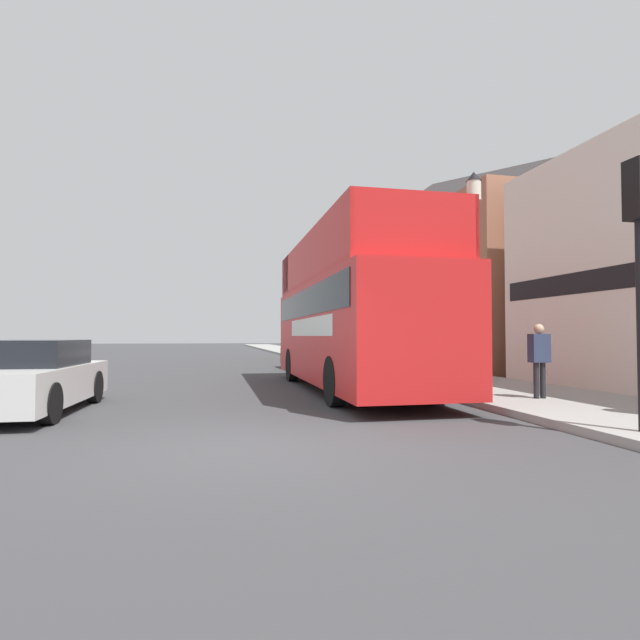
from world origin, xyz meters
TOP-DOWN VIEW (x-y plane):
  - ground_plane at (0.00, 21.00)m, footprint 144.00×144.00m
  - sidewalk at (6.82, 18.00)m, footprint 3.82×108.00m
  - brick_terrace_rear at (11.73, 18.91)m, footprint 6.00×20.94m
  - tour_bus at (3.31, 6.33)m, footprint 2.60×9.77m
  - parked_car_ahead_of_bus at (3.83, 14.75)m, footprint 1.89×4.02m
  - parked_car_far_side at (-3.68, 3.81)m, footprint 1.99×4.43m
  - pedestrian_second at (6.45, 2.69)m, footprint 0.41×0.23m
  - lamp_post_nearest at (5.56, 3.73)m, footprint 0.35×0.35m
  - lamp_post_second at (5.39, 12.57)m, footprint 0.35×0.35m
  - lamp_post_third at (5.43, 21.41)m, footprint 0.35×0.35m

SIDE VIEW (x-z plane):
  - ground_plane at x=0.00m, z-range 0.00..0.00m
  - sidewalk at x=6.82m, z-range 0.00..0.14m
  - parked_car_ahead_of_bus at x=3.83m, z-range -0.03..1.33m
  - parked_car_far_side at x=-3.68m, z-range -0.03..1.35m
  - pedestrian_second at x=6.45m, z-range 0.30..1.87m
  - tour_bus at x=3.31m, z-range -0.21..3.88m
  - lamp_post_third at x=5.43m, z-range 0.98..5.27m
  - lamp_post_second at x=5.39m, z-range 1.02..5.67m
  - lamp_post_nearest at x=5.56m, z-range 1.07..6.18m
  - brick_terrace_rear at x=11.73m, z-range 0.00..9.93m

